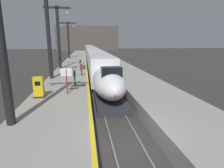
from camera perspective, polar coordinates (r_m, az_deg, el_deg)
The scene contains 17 objects.
ground_plane at distance 9.76m, azimuth 5.03°, elevation -19.62°, with size 260.00×260.00×0.00m, color #33302D.
platform_left at distance 33.12m, azimuth -11.95°, elevation 4.62°, with size 4.80×110.00×1.05m, color gray.
platform_right at distance 33.61m, azimuth 2.01°, elevation 5.01°, with size 4.80×110.00×1.05m, color gray.
platform_left_safety_stripe at distance 32.99m, azimuth -8.02°, elevation 5.67°, with size 0.20×107.80×0.01m, color yellow.
rail_main_left at distance 35.87m, azimuth -6.39°, elevation 4.70°, with size 0.08×110.00×0.12m, color slate.
rail_main_right at distance 35.95m, azimuth -3.99°, elevation 4.77°, with size 0.08×110.00×0.12m, color slate.
highspeed_train_main at distance 49.11m, azimuth -6.18°, elevation 9.21°, with size 2.92×76.08×3.60m.
station_column_mid at distance 22.33m, azimuth -19.41°, elevation 17.45°, with size 4.00×0.68×10.42m.
station_column_far at distance 30.48m, azimuth -16.39°, elevation 15.29°, with size 4.00×0.68×9.40m.
station_column_distant at distance 48.87m, azimuth -13.44°, elevation 14.14°, with size 4.00×0.68×8.90m.
passenger_near_edge at distance 28.51m, azimuth -9.81°, elevation 6.44°, with size 0.27×0.57×1.69m.
passenger_mid_platform at distance 23.37m, azimuth -9.50°, elevation 5.01°, with size 0.26×0.57×1.69m.
passenger_far_waiting at distance 18.44m, azimuth -11.58°, elevation 2.78°, with size 0.26×0.57×1.69m.
rolling_suitcase at distance 28.96m, azimuth -8.67°, elevation 5.22°, with size 0.40×0.22×0.98m.
ticket_machine_yellow at distance 15.11m, azimuth -21.80°, elevation -1.14°, with size 0.76×0.62×1.60m.
departure_info_board at distance 15.27m, azimuth -14.00°, elevation 2.50°, with size 0.90×0.10×2.12m.
terminus_back_wall at distance 110.00m, azimuth -7.63°, elevation 13.93°, with size 36.00×2.00×14.00m, color #4C4742.
Camera 1 is at (-2.00, -7.97, 5.27)m, focal length 29.39 mm.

